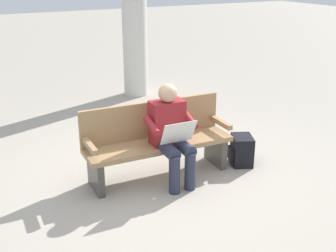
# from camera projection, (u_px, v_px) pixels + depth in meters

# --- Properties ---
(ground_plane) EXTENTS (40.00, 40.00, 0.00)m
(ground_plane) POSITION_uv_depth(u_px,v_px,m) (160.00, 176.00, 5.29)
(ground_plane) COLOR #A89E8E
(bench_near) EXTENTS (1.82, 0.55, 0.90)m
(bench_near) POSITION_uv_depth(u_px,v_px,m) (157.00, 139.00, 5.19)
(bench_near) COLOR #9E7A51
(bench_near) RESTS_ON ground
(person_seated) EXTENTS (0.58, 0.58, 1.18)m
(person_seated) POSITION_uv_depth(u_px,v_px,m) (171.00, 132.00, 4.96)
(person_seated) COLOR maroon
(person_seated) RESTS_ON ground
(backpack) EXTENTS (0.38, 0.40, 0.38)m
(backpack) POSITION_uv_depth(u_px,v_px,m) (241.00, 150.00, 5.55)
(backpack) COLOR black
(backpack) RESTS_ON ground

